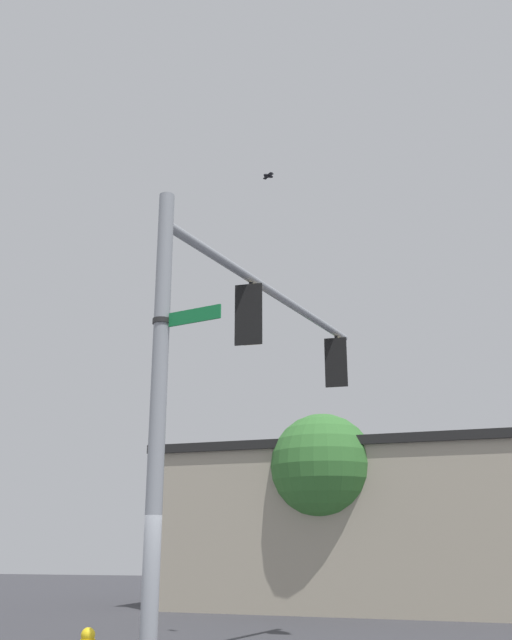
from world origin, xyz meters
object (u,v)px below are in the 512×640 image
at_px(street_name_sign, 178,319).
at_px(traffic_light_mid_inner, 337,364).
at_px(traffic_light_nearest_pole, 251,317).
at_px(bird_flying, 268,176).

bearing_deg(street_name_sign, traffic_light_mid_inner, 78.08).
height_order(traffic_light_nearest_pole, traffic_light_mid_inner, same).
bearing_deg(traffic_light_nearest_pole, traffic_light_mid_inner, 75.63).
bearing_deg(traffic_light_mid_inner, traffic_light_nearest_pole, -104.37).
distance_m(traffic_light_nearest_pole, bird_flying, 5.10).
xyz_separation_m(traffic_light_mid_inner, street_name_sign, (-1.47, -6.99, -0.89)).
relative_size(traffic_light_mid_inner, bird_flying, 3.59).
xyz_separation_m(street_name_sign, bird_flying, (0.17, 5.32, 5.33)).
bearing_deg(bird_flying, traffic_light_nearest_pole, -84.54).
bearing_deg(street_name_sign, traffic_light_nearest_pole, 81.75).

